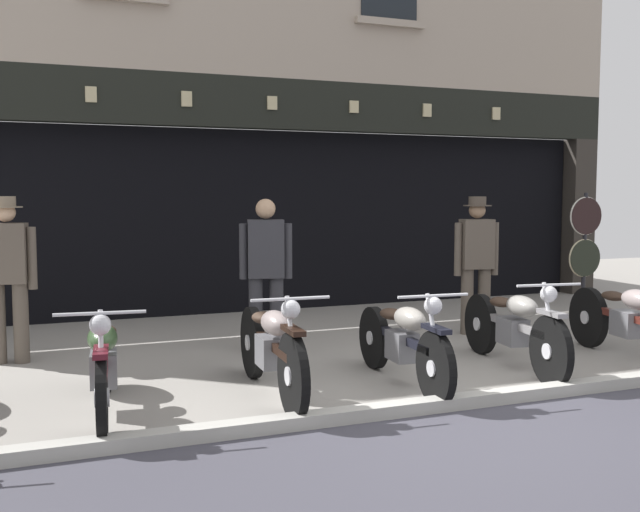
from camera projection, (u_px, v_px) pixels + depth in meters
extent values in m
cube|color=gray|center=(274.00, 316.00, 10.44)|extent=(23.45, 10.00, 0.08)
cube|color=#AAA8A0|center=(466.00, 406.00, 5.88)|extent=(23.45, 0.16, 0.18)
cube|color=black|center=(232.00, 217.00, 12.45)|extent=(10.53, 4.00, 2.60)
cube|color=#332D28|center=(578.00, 217.00, 12.52)|extent=(0.44, 0.36, 2.60)
cube|color=black|center=(262.00, 212.00, 10.82)|extent=(10.08, 0.03, 2.18)
cube|color=black|center=(271.00, 104.00, 10.29)|extent=(11.45, 0.24, 0.70)
cube|color=#C6B789|center=(91.00, 94.00, 9.27)|extent=(0.14, 0.03, 0.20)
cube|color=#C6B789|center=(187.00, 99.00, 9.72)|extent=(0.14, 0.03, 0.20)
cube|color=#C6B789|center=(272.00, 103.00, 10.16)|extent=(0.14, 0.03, 0.18)
cube|color=#C6B789|center=(354.00, 107.00, 10.62)|extent=(0.14, 0.03, 0.17)
cube|color=#C6B789|center=(427.00, 110.00, 11.06)|extent=(0.14, 0.03, 0.19)
cube|color=#C6B789|center=(496.00, 114.00, 11.52)|extent=(0.14, 0.03, 0.19)
cube|color=#AC9C8A|center=(390.00, 23.00, 10.69)|extent=(1.10, 0.12, 0.10)
cylinder|color=black|center=(102.00, 398.00, 5.06)|extent=(0.14, 0.61, 0.60)
cylinder|color=silver|center=(102.00, 398.00, 5.06)|extent=(0.11, 0.14, 0.13)
cylinder|color=black|center=(106.00, 357.00, 6.32)|extent=(0.15, 0.61, 0.60)
cylinder|color=silver|center=(106.00, 357.00, 6.32)|extent=(0.12, 0.14, 0.13)
cube|color=#50141E|center=(104.00, 360.00, 5.68)|extent=(0.21, 1.21, 0.07)
cube|color=slate|center=(104.00, 369.00, 5.68)|extent=(0.24, 0.34, 0.26)
ellipsoid|color=#314A29|center=(102.00, 338.00, 5.51)|extent=(0.27, 0.48, 0.20)
ellipsoid|color=#38281E|center=(104.00, 331.00, 5.89)|extent=(0.23, 0.32, 0.10)
cube|color=#50141E|center=(101.00, 352.00, 5.03)|extent=(0.14, 0.37, 0.04)
sphere|color=silver|center=(100.00, 325.00, 5.07)|extent=(0.15, 0.15, 0.15)
cylinder|color=silver|center=(100.00, 313.00, 5.07)|extent=(0.62, 0.09, 0.02)
cylinder|color=silver|center=(101.00, 355.00, 5.07)|extent=(0.07, 0.27, 0.61)
cylinder|color=black|center=(293.00, 376.00, 5.55)|extent=(0.10, 0.66, 0.66)
cylinder|color=silver|center=(293.00, 376.00, 5.55)|extent=(0.11, 0.15, 0.15)
cylinder|color=black|center=(252.00, 342.00, 6.79)|extent=(0.11, 0.66, 0.66)
cylinder|color=silver|center=(252.00, 342.00, 6.79)|extent=(0.12, 0.15, 0.15)
cube|color=black|center=(271.00, 343.00, 6.16)|extent=(0.13, 1.21, 0.07)
cube|color=slate|center=(271.00, 351.00, 6.17)|extent=(0.22, 0.33, 0.26)
ellipsoid|color=gray|center=(275.00, 323.00, 6.00)|extent=(0.24, 0.47, 0.20)
ellipsoid|color=#38281E|center=(264.00, 318.00, 6.37)|extent=(0.22, 0.31, 0.10)
cube|color=black|center=(293.00, 330.00, 5.52)|extent=(0.12, 0.36, 0.04)
sphere|color=silver|center=(291.00, 309.00, 5.56)|extent=(0.15, 0.15, 0.15)
cylinder|color=silver|center=(291.00, 299.00, 5.56)|extent=(0.62, 0.06, 0.02)
cylinder|color=silver|center=(291.00, 337.00, 5.56)|extent=(0.05, 0.28, 0.61)
cylinder|color=black|center=(436.00, 368.00, 5.91)|extent=(0.11, 0.61, 0.60)
cylinder|color=silver|center=(436.00, 368.00, 5.91)|extent=(0.11, 0.14, 0.13)
cylinder|color=black|center=(374.00, 338.00, 7.16)|extent=(0.12, 0.61, 0.60)
cylinder|color=silver|center=(374.00, 338.00, 7.16)|extent=(0.12, 0.14, 0.13)
cube|color=black|center=(402.00, 338.00, 6.53)|extent=(0.15, 1.21, 0.07)
cube|color=slate|center=(402.00, 346.00, 6.53)|extent=(0.22, 0.33, 0.26)
ellipsoid|color=gray|center=(410.00, 319.00, 6.36)|extent=(0.25, 0.47, 0.20)
ellipsoid|color=#38281E|center=(392.00, 314.00, 6.73)|extent=(0.22, 0.31, 0.10)
cube|color=black|center=(436.00, 329.00, 5.89)|extent=(0.12, 0.37, 0.04)
sphere|color=silver|center=(433.00, 306.00, 5.93)|extent=(0.15, 0.15, 0.15)
cylinder|color=silver|center=(433.00, 296.00, 5.92)|extent=(0.62, 0.06, 0.02)
cylinder|color=silver|center=(434.00, 332.00, 5.93)|extent=(0.06, 0.29, 0.60)
cylinder|color=black|center=(551.00, 351.00, 6.47)|extent=(0.16, 0.64, 0.64)
cylinder|color=silver|center=(551.00, 351.00, 6.47)|extent=(0.12, 0.15, 0.14)
cylinder|color=black|center=(481.00, 324.00, 7.82)|extent=(0.17, 0.64, 0.64)
cylinder|color=silver|center=(481.00, 324.00, 7.82)|extent=(0.13, 0.15, 0.14)
cube|color=gray|center=(513.00, 324.00, 7.13)|extent=(0.25, 1.27, 0.07)
cube|color=slate|center=(513.00, 331.00, 7.14)|extent=(0.24, 0.35, 0.26)
ellipsoid|color=gray|center=(522.00, 306.00, 6.96)|extent=(0.28, 0.49, 0.20)
ellipsoid|color=#38281E|center=(501.00, 302.00, 7.36)|extent=(0.24, 0.33, 0.10)
cube|color=gray|center=(552.00, 313.00, 6.44)|extent=(0.15, 0.37, 0.04)
sphere|color=silver|center=(549.00, 294.00, 6.49)|extent=(0.15, 0.15, 0.15)
cylinder|color=silver|center=(549.00, 285.00, 6.48)|extent=(0.62, 0.11, 0.02)
cylinder|color=silver|center=(549.00, 318.00, 6.49)|extent=(0.07, 0.25, 0.62)
cylinder|color=black|center=(588.00, 317.00, 8.15)|extent=(0.19, 0.67, 0.66)
cylinder|color=silver|center=(588.00, 317.00, 8.15)|extent=(0.13, 0.16, 0.15)
cube|color=#532018|center=(627.00, 317.00, 7.47)|extent=(0.28, 1.27, 0.07)
cube|color=slate|center=(627.00, 324.00, 7.47)|extent=(0.25, 0.35, 0.26)
ellipsoid|color=gray|center=(638.00, 300.00, 7.29)|extent=(0.29, 0.49, 0.20)
ellipsoid|color=#38281E|center=(613.00, 296.00, 7.69)|extent=(0.25, 0.33, 0.10)
cylinder|color=brown|center=(21.00, 322.00, 7.37)|extent=(0.15, 0.15, 0.83)
cube|color=brown|center=(7.00, 253.00, 7.30)|extent=(0.42, 0.29, 0.60)
cube|color=silver|center=(9.00, 245.00, 7.40)|extent=(0.14, 0.05, 0.34)
cube|color=navy|center=(10.00, 246.00, 7.42)|extent=(0.05, 0.02, 0.31)
cylinder|color=brown|center=(32.00, 258.00, 7.34)|extent=(0.09, 0.09, 0.63)
sphere|color=tan|center=(5.00, 212.00, 7.26)|extent=(0.19, 0.19, 0.19)
cylinder|color=#7F705B|center=(5.00, 207.00, 7.26)|extent=(0.33, 0.33, 0.01)
cylinder|color=#7F705B|center=(5.00, 202.00, 7.25)|extent=(0.20, 0.20, 0.11)
cylinder|color=#2D2D33|center=(276.00, 314.00, 7.84)|extent=(0.15, 0.15, 0.83)
cylinder|color=#2D2D33|center=(256.00, 315.00, 7.81)|extent=(0.15, 0.15, 0.83)
cube|color=#2D2D33|center=(266.00, 249.00, 7.77)|extent=(0.42, 0.31, 0.61)
cube|color=silver|center=(265.00, 241.00, 7.87)|extent=(0.14, 0.05, 0.34)
cube|color=navy|center=(265.00, 242.00, 7.89)|extent=(0.05, 0.02, 0.32)
cylinder|color=#2D2D33|center=(288.00, 251.00, 7.80)|extent=(0.09, 0.09, 0.59)
cylinder|color=#2D2D33|center=(244.00, 251.00, 7.74)|extent=(0.09, 0.09, 0.59)
sphere|color=tan|center=(266.00, 209.00, 7.73)|extent=(0.21, 0.21, 0.21)
cylinder|color=brown|center=(484.00, 300.00, 8.93)|extent=(0.15, 0.15, 0.82)
cylinder|color=brown|center=(467.00, 301.00, 8.88)|extent=(0.15, 0.15, 0.82)
cube|color=brown|center=(477.00, 244.00, 8.85)|extent=(0.41, 0.29, 0.60)
cube|color=silver|center=(473.00, 237.00, 8.95)|extent=(0.14, 0.05, 0.33)
cube|color=brown|center=(472.00, 238.00, 8.97)|extent=(0.05, 0.02, 0.31)
cylinder|color=brown|center=(495.00, 249.00, 8.90)|extent=(0.09, 0.09, 0.64)
cylinder|color=brown|center=(458.00, 249.00, 8.81)|extent=(0.09, 0.09, 0.64)
sphere|color=#9E7A5B|center=(477.00, 210.00, 8.81)|extent=(0.20, 0.20, 0.20)
cylinder|color=#4C4238|center=(477.00, 206.00, 8.81)|extent=(0.34, 0.34, 0.01)
cylinder|color=#4C4238|center=(477.00, 201.00, 8.80)|extent=(0.21, 0.21, 0.11)
cylinder|color=#232328|center=(584.00, 250.00, 11.08)|extent=(0.06, 0.06, 1.71)
cylinder|color=black|center=(586.00, 216.00, 11.01)|extent=(0.55, 0.03, 0.55)
torus|color=silver|center=(586.00, 216.00, 11.03)|extent=(0.58, 0.04, 0.58)
cylinder|color=#23281E|center=(585.00, 258.00, 11.07)|extent=(0.55, 0.03, 0.55)
torus|color=beige|center=(584.00, 258.00, 11.08)|extent=(0.58, 0.04, 0.58)
cube|color=silver|center=(70.00, 185.00, 9.66)|extent=(0.73, 0.02, 0.99)
cube|color=#511E19|center=(69.00, 155.00, 9.61)|extent=(0.73, 0.01, 0.20)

